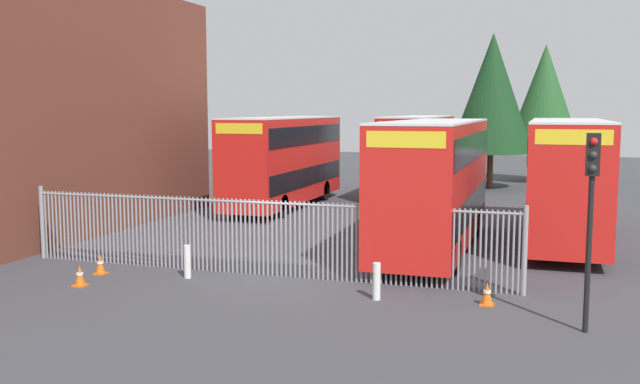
# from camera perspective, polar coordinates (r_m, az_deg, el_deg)

# --- Properties ---
(ground_plane) EXTENTS (100.00, 100.00, 0.00)m
(ground_plane) POSITION_cam_1_polar(r_m,az_deg,el_deg) (27.91, 2.52, -3.16)
(ground_plane) COLOR #3D3D42
(palisade_fence) EXTENTS (15.11, 0.14, 2.35)m
(palisade_fence) POSITION_cam_1_polar(r_m,az_deg,el_deg) (20.46, -5.18, -3.47)
(palisade_fence) COLOR gray
(palisade_fence) RESTS_ON ground
(double_decker_bus_near_gate) EXTENTS (2.54, 10.81, 4.42)m
(double_decker_bus_near_gate) POSITION_cam_1_polar(r_m,az_deg,el_deg) (24.11, 9.33, 1.00)
(double_decker_bus_near_gate) COLOR red
(double_decker_bus_near_gate) RESTS_ON ground
(double_decker_bus_behind_fence_left) EXTENTS (2.54, 10.81, 4.42)m
(double_decker_bus_behind_fence_left) POSITION_cam_1_polar(r_m,az_deg,el_deg) (34.54, -2.88, 2.79)
(double_decker_bus_behind_fence_left) COLOR red
(double_decker_bus_behind_fence_left) RESTS_ON ground
(double_decker_bus_behind_fence_right) EXTENTS (2.54, 10.81, 4.42)m
(double_decker_bus_behind_fence_right) POSITION_cam_1_polar(r_m,az_deg,el_deg) (26.91, 19.38, 1.30)
(double_decker_bus_behind_fence_right) COLOR red
(double_decker_bus_behind_fence_right) RESTS_ON ground
(double_decker_bus_far_back) EXTENTS (2.54, 10.81, 4.42)m
(double_decker_bus_far_back) POSITION_cam_1_polar(r_m,az_deg,el_deg) (39.45, 8.01, 3.22)
(double_decker_bus_far_back) COLOR red
(double_decker_bus_far_back) RESTS_ON ground
(bollard_near_left) EXTENTS (0.20, 0.20, 0.95)m
(bollard_near_left) POSITION_cam_1_polar(r_m,az_deg,el_deg) (20.45, -10.72, -5.58)
(bollard_near_left) COLOR silver
(bollard_near_left) RESTS_ON ground
(bollard_center_front) EXTENTS (0.20, 0.20, 0.95)m
(bollard_center_front) POSITION_cam_1_polar(r_m,az_deg,el_deg) (17.91, 4.62, -7.24)
(bollard_center_front) COLOR silver
(bollard_center_front) RESTS_ON ground
(traffic_cone_by_gate) EXTENTS (0.34, 0.34, 0.59)m
(traffic_cone_by_gate) POSITION_cam_1_polar(r_m,az_deg,el_deg) (20.31, -18.93, -6.45)
(traffic_cone_by_gate) COLOR orange
(traffic_cone_by_gate) RESTS_ON ground
(traffic_cone_mid_forecourt) EXTENTS (0.34, 0.34, 0.59)m
(traffic_cone_mid_forecourt) POSITION_cam_1_polar(r_m,az_deg,el_deg) (17.88, 13.41, -8.05)
(traffic_cone_mid_forecourt) COLOR orange
(traffic_cone_mid_forecourt) RESTS_ON ground
(traffic_cone_near_kerb) EXTENTS (0.34, 0.34, 0.59)m
(traffic_cone_near_kerb) POSITION_cam_1_polar(r_m,az_deg,el_deg) (21.57, -17.42, -5.63)
(traffic_cone_near_kerb) COLOR orange
(traffic_cone_near_kerb) RESTS_ON ground
(traffic_light_kerbside) EXTENTS (0.28, 0.33, 4.30)m
(traffic_light_kerbside) POSITION_cam_1_polar(r_m,az_deg,el_deg) (15.88, 21.17, -0.26)
(traffic_light_kerbside) COLOR black
(traffic_light_kerbside) RESTS_ON ground
(tree_tall_back) EXTENTS (5.01, 5.01, 9.33)m
(tree_tall_back) POSITION_cam_1_polar(r_m,az_deg,el_deg) (43.79, 13.80, 7.79)
(tree_tall_back) COLOR #4C3823
(tree_tall_back) RESTS_ON ground
(tree_short_side) EXTENTS (4.72, 4.72, 9.00)m
(tree_short_side) POSITION_cam_1_polar(r_m,az_deg,el_deg) (48.53, 17.77, 7.39)
(tree_short_side) COLOR #4C3823
(tree_short_side) RESTS_ON ground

